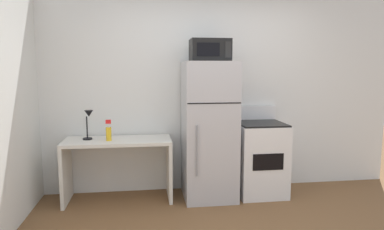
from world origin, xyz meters
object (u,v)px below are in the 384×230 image
object	(u,v)px
spray_bottle	(109,132)
oven_range	(260,158)
refrigerator	(209,131)
microwave	(210,50)
desk	(118,157)
desk_lamp	(88,120)

from	to	relation	value
spray_bottle	oven_range	bearing A→B (deg)	1.13
refrigerator	microwave	size ratio (longest dim) A/B	3.64
spray_bottle	oven_range	world-z (taller)	oven_range
refrigerator	microwave	distance (m)	0.97
spray_bottle	refrigerator	size ratio (longest dim) A/B	0.15
desk	spray_bottle	size ratio (longest dim) A/B	5.10
desk_lamp	oven_range	bearing A→B (deg)	-1.49
microwave	oven_range	world-z (taller)	microwave
desk_lamp	oven_range	distance (m)	2.17
refrigerator	desk	bearing A→B (deg)	177.22
desk_lamp	refrigerator	xyz separation A→B (m)	(1.44, -0.08, -0.15)
desk_lamp	refrigerator	bearing A→B (deg)	-3.16
desk	microwave	distance (m)	1.69
spray_bottle	refrigerator	xyz separation A→B (m)	(1.20, 0.01, -0.01)
desk_lamp	microwave	bearing A→B (deg)	-4.00
desk	refrigerator	xyz separation A→B (m)	(1.10, -0.05, 0.31)
desk	oven_range	distance (m)	1.77
spray_bottle	desk_lamp	bearing A→B (deg)	159.10
refrigerator	oven_range	world-z (taller)	refrigerator
desk	spray_bottle	xyz separation A→B (m)	(-0.10, -0.07, 0.32)
desk	refrigerator	distance (m)	1.14
desk	spray_bottle	bearing A→B (deg)	-146.16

